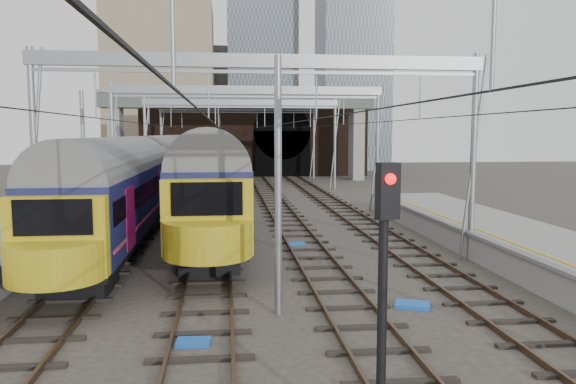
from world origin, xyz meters
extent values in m
plane|color=#38332D|center=(0.00, 0.00, 0.00)|extent=(160.00, 160.00, 0.00)
cube|color=#4C3828|center=(-6.72, 15.00, 0.09)|extent=(0.08, 80.00, 0.16)
cube|color=#4C3828|center=(-5.28, 15.00, 0.09)|extent=(0.08, 80.00, 0.16)
cube|color=black|center=(-6.00, 15.00, 0.01)|extent=(2.40, 80.00, 0.14)
cube|color=#4C3828|center=(-2.72, 15.00, 0.09)|extent=(0.08, 80.00, 0.16)
cube|color=#4C3828|center=(-1.28, 15.00, 0.09)|extent=(0.08, 80.00, 0.16)
cube|color=black|center=(-2.00, 15.00, 0.01)|extent=(2.40, 80.00, 0.14)
cube|color=#4C3828|center=(1.28, 15.00, 0.09)|extent=(0.08, 80.00, 0.16)
cube|color=#4C3828|center=(2.72, 15.00, 0.09)|extent=(0.08, 80.00, 0.16)
cube|color=black|center=(2.00, 15.00, 0.01)|extent=(2.40, 80.00, 0.14)
cube|color=#4C3828|center=(5.28, 15.00, 0.09)|extent=(0.08, 80.00, 0.16)
cube|color=#4C3828|center=(6.72, 15.00, 0.09)|extent=(0.08, 80.00, 0.16)
cube|color=black|center=(6.00, 15.00, 0.01)|extent=(2.40, 80.00, 0.14)
cylinder|color=gray|center=(-8.20, 8.00, 4.00)|extent=(0.24, 0.24, 8.00)
cylinder|color=gray|center=(8.20, 8.00, 4.00)|extent=(0.24, 0.24, 8.00)
cube|color=gray|center=(0.00, 8.00, 7.60)|extent=(16.80, 0.28, 0.50)
cylinder|color=gray|center=(-8.20, 22.00, 4.00)|extent=(0.24, 0.24, 8.00)
cylinder|color=gray|center=(8.20, 22.00, 4.00)|extent=(0.24, 0.24, 8.00)
cube|color=gray|center=(0.00, 22.00, 7.60)|extent=(16.80, 0.28, 0.50)
cylinder|color=gray|center=(-8.20, 36.00, 4.00)|extent=(0.24, 0.24, 8.00)
cylinder|color=gray|center=(8.20, 36.00, 4.00)|extent=(0.24, 0.24, 8.00)
cube|color=gray|center=(0.00, 36.00, 7.60)|extent=(16.80, 0.28, 0.50)
cylinder|color=gray|center=(-8.20, 48.00, 4.00)|extent=(0.24, 0.24, 8.00)
cylinder|color=gray|center=(8.20, 48.00, 4.00)|extent=(0.24, 0.24, 8.00)
cube|color=gray|center=(0.00, 48.00, 7.60)|extent=(16.80, 0.28, 0.50)
cube|color=black|center=(-6.00, 15.00, 5.50)|extent=(0.03, 80.00, 0.03)
cube|color=black|center=(-2.00, 15.00, 5.50)|extent=(0.03, 80.00, 0.03)
cube|color=black|center=(2.00, 15.00, 5.50)|extent=(0.03, 80.00, 0.03)
cube|color=black|center=(6.00, 15.00, 5.50)|extent=(0.03, 80.00, 0.03)
cube|color=black|center=(2.00, 52.00, 4.50)|extent=(26.00, 2.00, 9.00)
cube|color=black|center=(5.00, 50.98, 2.60)|extent=(6.50, 0.10, 5.20)
cylinder|color=black|center=(5.00, 50.98, 5.20)|extent=(6.50, 0.10, 6.50)
cube|color=black|center=(-10.00, 51.00, 1.50)|extent=(6.00, 1.50, 3.00)
cube|color=gray|center=(-12.50, 46.00, 4.10)|extent=(1.20, 2.50, 8.20)
cube|color=gray|center=(12.50, 46.00, 4.10)|extent=(1.20, 2.50, 8.20)
cube|color=#535E58|center=(0.00, 46.00, 8.20)|extent=(28.00, 3.00, 1.40)
cube|color=gray|center=(0.00, 46.00, 9.10)|extent=(28.00, 3.00, 0.30)
cube|color=tan|center=(-10.00, 66.00, 11.00)|extent=(14.00, 12.00, 22.00)
cube|color=#4C5660|center=(4.00, 72.00, 16.00)|extent=(10.00, 10.00, 32.00)
cube|color=gray|center=(-2.00, 80.00, 9.00)|extent=(18.00, 14.00, 18.00)
cube|color=black|center=(-2.00, 40.29, 0.35)|extent=(2.37, 70.06, 0.70)
cube|color=#121B40|center=(-2.00, 40.29, 2.34)|extent=(3.01, 70.06, 2.69)
cylinder|color=slate|center=(-2.00, 40.29, 3.69)|extent=(2.95, 69.56, 2.95)
cube|color=black|center=(-2.00, 40.29, 2.78)|extent=(3.03, 68.86, 0.81)
cube|color=#C43D56|center=(-2.00, 40.29, 1.59)|extent=(3.03, 69.06, 0.13)
cube|color=gold|center=(-2.00, 5.10, 2.24)|extent=(2.95, 0.60, 2.49)
cube|color=black|center=(-2.00, 4.93, 2.88)|extent=(2.26, 0.08, 1.08)
cube|color=black|center=(-6.00, 26.81, 0.35)|extent=(2.16, 48.03, 0.70)
cube|color=#121B40|center=(-6.00, 26.81, 2.23)|extent=(2.75, 48.03, 2.46)
cylinder|color=slate|center=(-6.00, 26.81, 3.46)|extent=(2.70, 47.53, 2.70)
cube|color=black|center=(-6.00, 26.81, 2.62)|extent=(2.77, 46.83, 0.74)
cube|color=#C43D56|center=(-6.00, 26.81, 1.54)|extent=(2.77, 47.03, 0.12)
cube|color=gold|center=(-6.00, 2.65, 2.13)|extent=(2.70, 0.60, 2.26)
cube|color=black|center=(-6.00, 2.48, 2.72)|extent=(2.07, 0.08, 0.98)
cylinder|color=black|center=(0.94, -4.90, 2.20)|extent=(0.15, 0.15, 4.40)
cube|color=black|center=(0.94, -5.08, 4.13)|extent=(0.35, 0.25, 0.83)
sphere|color=red|center=(0.94, -5.20, 4.31)|extent=(0.17, 0.17, 0.17)
cube|color=blue|center=(-2.20, 0.04, 0.05)|extent=(0.83, 0.61, 0.09)
cube|color=blue|center=(1.70, 11.52, 0.05)|extent=(0.80, 0.56, 0.09)
cube|color=blue|center=(3.90, 2.24, 0.06)|extent=(1.16, 1.00, 0.11)
camera|label=1|loc=(-1.39, -12.94, 4.96)|focal=35.00mm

